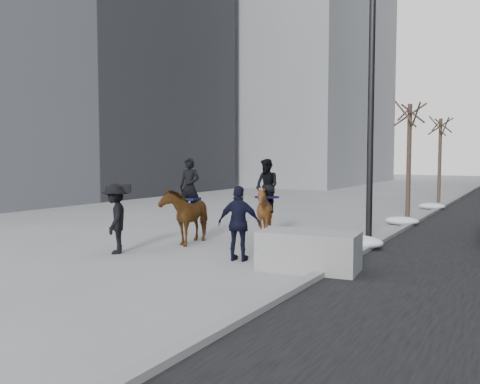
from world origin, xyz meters
The scene contains 12 objects.
ground centered at (0.00, 0.00, 0.00)m, with size 120.00×120.00×0.00m, color gray.
curb centered at (3.00, 10.00, 0.06)m, with size 0.25×90.00×0.12m, color gray.
building_left centered at (-19.00, 10.00, 10.00)m, with size 12.00×26.00×20.00m, color #595960.
planter centered at (2.58, -0.35, 0.42)m, with size 2.10×1.05×0.84m, color gray.
tree_near centered at (2.40, 10.43, 2.50)m, with size 1.20×1.20×5.00m, color #3B2923, non-canonical shape.
tree_far centered at (2.40, 18.12, 2.46)m, with size 1.20×1.20×4.92m, color #392A21, non-canonical shape.
mounted_left centered at (-1.73, 1.22, 0.89)m, with size 1.16×1.97×2.39m.
mounted_right centered at (-0.20, 3.04, 0.95)m, with size 1.69×1.77×2.37m.
feeder centered at (0.79, -0.21, 0.88)m, with size 1.10×0.96×1.75m.
camera_crew centered at (-2.37, -0.96, 0.89)m, with size 1.19×1.30×1.75m.
lamppost centered at (2.60, 4.35, 4.99)m, with size 0.25×2.03×9.09m.
snow_piles centered at (2.70, 7.41, 0.16)m, with size 1.38×12.28×0.35m.
Camera 1 is at (6.67, -10.35, 2.43)m, focal length 38.00 mm.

